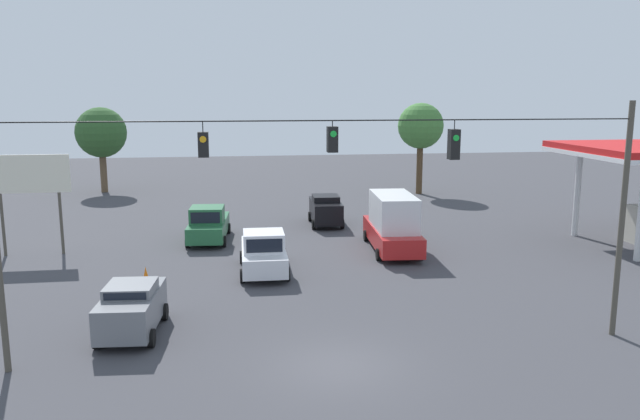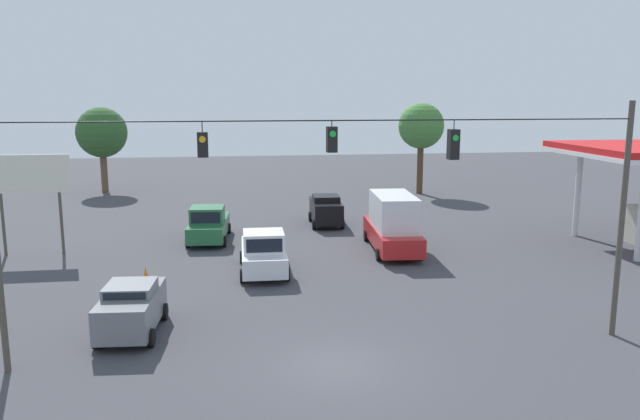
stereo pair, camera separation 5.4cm
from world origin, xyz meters
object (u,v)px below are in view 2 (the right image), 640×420
object	(u,v)px
box_truck_red_oncoming_far	(393,223)
traffic_cone_third	(146,275)
overhead_signal_span	(335,201)
tree_horizon_right	(421,127)
tree_horizon_left	(102,133)
roadside_billboard	(29,181)
pickup_truck_green_withflow_far	(209,225)
traffic_cone_second	(131,299)
traffic_cone_nearest	(119,329)
pickup_truck_white_withflow_mid	(263,253)
sedan_grey_parked_shoulder	(131,307)
sedan_black_oncoming_deep	(326,210)

from	to	relation	value
box_truck_red_oncoming_far	traffic_cone_third	distance (m)	13.42
overhead_signal_span	tree_horizon_right	world-z (taller)	overhead_signal_span
traffic_cone_third	tree_horizon_left	bearing A→B (deg)	-76.22
traffic_cone_third	tree_horizon_right	world-z (taller)	tree_horizon_right
traffic_cone_third	roadside_billboard	size ratio (longest dim) A/B	0.14
pickup_truck_green_withflow_far	traffic_cone_second	world-z (taller)	pickup_truck_green_withflow_far
traffic_cone_nearest	pickup_truck_white_withflow_mid	bearing A→B (deg)	-125.92
pickup_truck_white_withflow_mid	overhead_signal_span	bearing A→B (deg)	100.23
tree_horizon_left	tree_horizon_right	xyz separation A→B (m)	(-27.26, 4.97, 0.58)
sedan_grey_parked_shoulder	roadside_billboard	bearing A→B (deg)	-61.07
pickup_truck_green_withflow_far	pickup_truck_white_withflow_mid	bearing A→B (deg)	111.39
sedan_black_oncoming_deep	traffic_cone_nearest	xyz separation A→B (m)	(10.27, 18.32, -0.66)
traffic_cone_nearest	traffic_cone_third	world-z (taller)	same
sedan_black_oncoming_deep	traffic_cone_nearest	size ratio (longest dim) A/B	5.76
pickup_truck_green_withflow_far	traffic_cone_third	world-z (taller)	pickup_truck_green_withflow_far
sedan_grey_parked_shoulder	traffic_cone_nearest	distance (m)	0.87
overhead_signal_span	pickup_truck_white_withflow_mid	distance (m)	10.80
tree_horizon_left	tree_horizon_right	size ratio (longest dim) A/B	0.95
traffic_cone_second	pickup_truck_white_withflow_mid	bearing A→B (deg)	-142.54
traffic_cone_second	roadside_billboard	world-z (taller)	roadside_billboard
pickup_truck_green_withflow_far	box_truck_red_oncoming_far	bearing A→B (deg)	158.91
box_truck_red_oncoming_far	tree_horizon_left	world-z (taller)	tree_horizon_left
traffic_cone_second	sedan_black_oncoming_deep	bearing A→B (deg)	-124.62
roadside_billboard	tree_horizon_right	bearing A→B (deg)	-147.14
sedan_grey_parked_shoulder	sedan_black_oncoming_deep	xyz separation A→B (m)	(-9.87, -17.83, 0.06)
overhead_signal_span	traffic_cone_nearest	world-z (taller)	overhead_signal_span
pickup_truck_green_withflow_far	pickup_truck_white_withflow_mid	world-z (taller)	same
tree_horizon_right	pickup_truck_green_withflow_far	bearing A→B (deg)	41.16
box_truck_red_oncoming_far	roadside_billboard	size ratio (longest dim) A/B	1.29
sedan_black_oncoming_deep	roadside_billboard	xyz separation A→B (m)	(16.73, 5.43, 2.96)
overhead_signal_span	tree_horizon_right	distance (m)	34.96
pickup_truck_white_withflow_mid	sedan_black_oncoming_deep	distance (m)	11.68
roadside_billboard	tree_horizon_right	size ratio (longest dim) A/B	0.69
traffic_cone_second	tree_horizon_left	distance (m)	32.92
pickup_truck_green_withflow_far	roadside_billboard	distance (m)	9.86
tree_horizon_right	roadside_billboard	bearing A→B (deg)	32.86
sedan_grey_parked_shoulder	pickup_truck_white_withflow_mid	bearing A→B (deg)	-125.66
pickup_truck_green_withflow_far	tree_horizon_right	distance (m)	23.94
sedan_black_oncoming_deep	roadside_billboard	size ratio (longest dim) A/B	0.79
box_truck_red_oncoming_far	sedan_grey_parked_shoulder	world-z (taller)	box_truck_red_oncoming_far
pickup_truck_white_withflow_mid	roadside_billboard	world-z (taller)	roadside_billboard
traffic_cone_third	sedan_black_oncoming_deep	bearing A→B (deg)	-131.39
sedan_black_oncoming_deep	traffic_cone_nearest	distance (m)	21.01
box_truck_red_oncoming_far	sedan_black_oncoming_deep	distance (m)	7.85
pickup_truck_white_withflow_mid	tree_horizon_left	bearing A→B (deg)	-65.77
pickup_truck_green_withflow_far	roadside_billboard	size ratio (longest dim) A/B	1.03
overhead_signal_span	traffic_cone_second	size ratio (longest dim) A/B	27.83
roadside_billboard	box_truck_red_oncoming_far	bearing A→B (deg)	174.14
sedan_black_oncoming_deep	tree_horizon_left	size ratio (longest dim) A/B	0.57
pickup_truck_green_withflow_far	overhead_signal_span	bearing A→B (deg)	105.08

